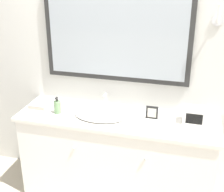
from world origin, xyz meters
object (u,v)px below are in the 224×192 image
Objects in this scene: soap_bottle at (58,107)px; picture_frame at (152,113)px; sink_basin at (101,114)px; appliance_box at (194,116)px.

soap_bottle is 0.86m from picture_frame.
soap_bottle is (-0.40, -0.04, 0.04)m from sink_basin.
soap_bottle is 1.35× the size of picture_frame.
appliance_box is at bearing 2.60° from picture_frame.
sink_basin is at bearing -173.79° from appliance_box.
soap_bottle reaches higher than appliance_box.
appliance_box is at bearing 6.04° from soap_bottle.
sink_basin is 0.46m from picture_frame.
appliance_box reaches higher than picture_frame.
appliance_box is (1.21, 0.13, 0.01)m from soap_bottle.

